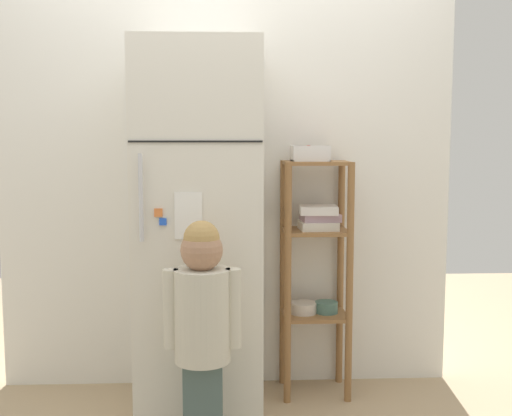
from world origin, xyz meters
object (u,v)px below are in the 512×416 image
Objects in this scene: pantry_shelf_unit at (316,256)px; child_standing at (202,315)px; fruit_bin at (310,154)px; refrigerator at (200,230)px.

child_standing is at bearing -131.52° from pantry_shelf_unit.
child_standing is 5.33× the size of fruit_bin.
fruit_bin reaches higher than pantry_shelf_unit.
pantry_shelf_unit is at bearing -24.82° from fruit_bin.
pantry_shelf_unit is (0.56, 0.63, 0.12)m from child_standing.
child_standing is at bearing -129.26° from fruit_bin.
fruit_bin is (0.56, 0.17, 0.36)m from refrigerator.
pantry_shelf_unit is 0.53m from fruit_bin.
pantry_shelf_unit is 6.49× the size of fruit_bin.
pantry_shelf_unit is (0.59, 0.15, -0.17)m from refrigerator.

